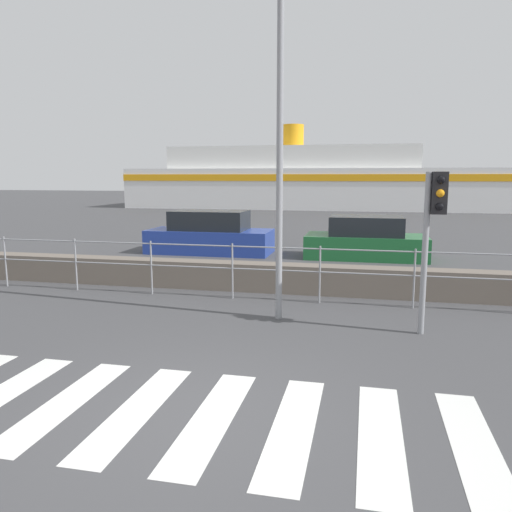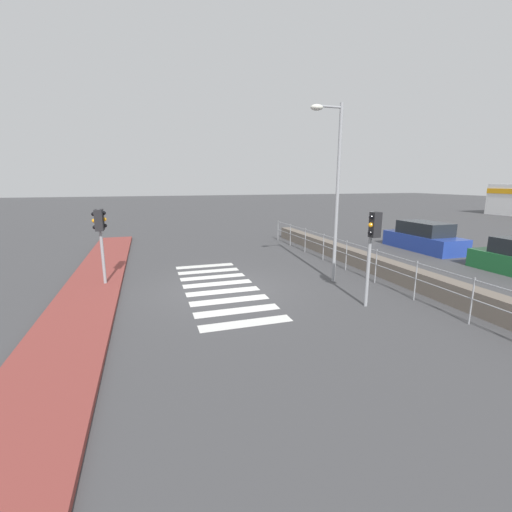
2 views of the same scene
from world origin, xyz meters
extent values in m
plane|color=#424244|center=(0.00, 0.00, 0.00)|extent=(160.00, 160.00, 0.00)
cube|color=silver|center=(-2.44, 0.00, 0.00)|extent=(0.45, 2.40, 0.01)
cube|color=silver|center=(-1.54, 0.00, 0.00)|extent=(0.45, 2.40, 0.01)
cube|color=silver|center=(-0.64, 0.00, 0.00)|extent=(0.45, 2.40, 0.01)
cube|color=silver|center=(0.26, 0.00, 0.00)|extent=(0.45, 2.40, 0.01)
cube|color=silver|center=(1.16, 0.00, 0.00)|extent=(0.45, 2.40, 0.01)
cube|color=silver|center=(2.06, 0.00, 0.00)|extent=(0.45, 2.40, 0.01)
cube|color=silver|center=(2.96, 0.00, 0.00)|extent=(0.45, 2.40, 0.01)
cube|color=#6B6056|center=(0.00, 6.19, 0.32)|extent=(18.84, 0.55, 0.65)
cylinder|color=gray|center=(0.00, 5.32, 1.15)|extent=(16.96, 0.03, 0.03)
cylinder|color=gray|center=(0.00, 5.32, 0.67)|extent=(16.96, 0.03, 0.03)
cylinder|color=gray|center=(-6.60, 5.32, 0.61)|extent=(0.04, 0.04, 1.21)
cylinder|color=gray|center=(-4.71, 5.32, 0.61)|extent=(0.04, 0.04, 1.21)
cylinder|color=gray|center=(-2.83, 5.32, 0.61)|extent=(0.04, 0.04, 1.21)
cylinder|color=gray|center=(-0.94, 5.32, 0.61)|extent=(0.04, 0.04, 1.21)
cylinder|color=gray|center=(0.94, 5.32, 0.61)|extent=(0.04, 0.04, 1.21)
cylinder|color=gray|center=(2.83, 5.32, 0.61)|extent=(0.04, 0.04, 1.21)
cylinder|color=gray|center=(2.81, 3.63, 1.35)|extent=(0.10, 0.10, 2.71)
cube|color=black|center=(2.98, 3.63, 2.37)|extent=(0.24, 0.24, 0.68)
sphere|color=black|center=(2.98, 3.49, 2.58)|extent=(0.13, 0.13, 0.13)
sphere|color=orange|center=(2.98, 3.49, 2.37)|extent=(0.13, 0.13, 0.13)
sphere|color=black|center=(2.98, 3.49, 2.16)|extent=(0.13, 0.13, 0.13)
cylinder|color=gray|center=(0.30, 4.03, 3.00)|extent=(0.12, 0.12, 6.00)
cube|color=white|center=(0.00, 37.04, 1.63)|extent=(35.91, 6.82, 3.25)
cube|color=white|center=(-4.31, 37.04, 4.15)|extent=(20.11, 5.46, 1.79)
cube|color=orange|center=(0.00, 33.61, 2.54)|extent=(35.91, 0.08, 0.52)
cylinder|color=orange|center=(-4.31, 37.04, 5.94)|extent=(1.80, 1.80, 1.80)
cube|color=#233D9E|center=(-3.43, 11.51, 0.40)|extent=(4.26, 1.74, 0.81)
cube|color=#1E2328|center=(-3.43, 11.51, 1.14)|extent=(2.55, 1.53, 0.66)
cube|color=#1E6633|center=(1.86, 11.51, 0.38)|extent=(3.86, 1.77, 0.75)
cube|color=#1E2328|center=(1.86, 11.51, 1.06)|extent=(2.32, 1.56, 0.62)
camera|label=1|loc=(1.84, -4.91, 2.63)|focal=35.00mm
camera|label=2|loc=(10.73, -2.21, 3.50)|focal=24.00mm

